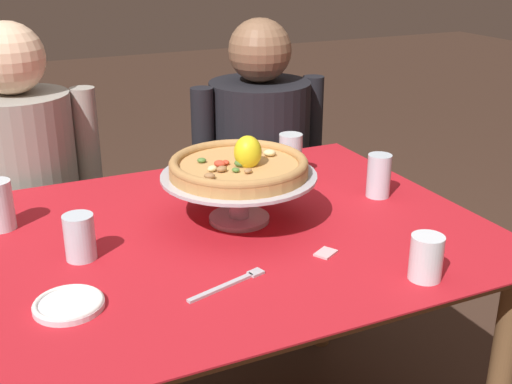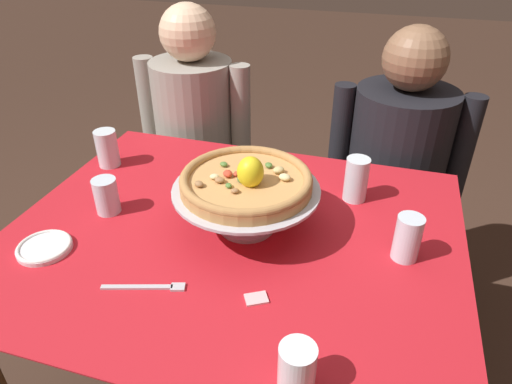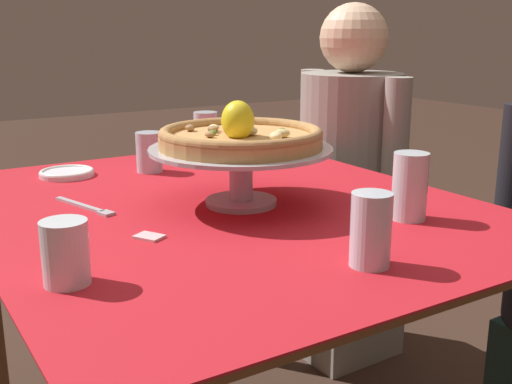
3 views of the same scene
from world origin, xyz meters
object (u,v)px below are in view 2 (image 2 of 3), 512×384
Objects in this scene: water_glass_side_right at (407,240)px; water_glass_back_left at (108,151)px; water_glass_side_left at (107,198)px; water_glass_front_right at (297,369)px; pizza at (246,180)px; side_plate at (44,247)px; water_glass_back_right at (356,182)px; diner_left at (197,152)px; dinner_fork at (148,287)px; sugar_packet at (256,299)px; pizza_stand at (246,198)px; diner_right at (393,178)px.

water_glass_side_right is 0.97× the size of water_glass_back_left.
water_glass_side_right is 0.98m from water_glass_back_left.
water_glass_front_right is (0.63, -0.39, -0.00)m from water_glass_side_left.
side_plate is at bearing -152.62° from pizza.
water_glass_back_right is (0.66, 0.27, 0.01)m from water_glass_side_left.
water_glass_back_right is at bearing 21.95° from water_glass_side_left.
diner_left reaches higher than water_glass_front_right.
water_glass_front_right is 0.41m from dinner_fork.
pizza is at bearing 111.96° from sugar_packet.
pizza_stand is at bearing 63.46° from dinner_fork.
dinner_fork is (-0.15, -0.29, -0.14)m from pizza.
side_plate is 0.11× the size of diner_left.
side_plate is (-0.69, 0.19, -0.04)m from water_glass_front_right.
water_glass_side_left is 0.36m from dinner_fork.
side_plate is at bearing -107.38° from water_glass_side_left.
water_glass_side_right reaches higher than sugar_packet.
diner_right is (0.15, 1.13, -0.22)m from water_glass_front_right.
side_plate is at bearing -132.12° from diner_right.
water_glass_front_right is at bearing -61.95° from pizza.
water_glass_front_right is at bearing -31.92° from water_glass_side_left.
water_glass_front_right is 0.08× the size of diner_left.
water_glass_side_left is 0.55× the size of dinner_fork.
dinner_fork is at bearing -44.15° from water_glass_side_left.
diner_left is at bearing 107.28° from dinner_fork.
diner_right is (0.85, 0.94, -0.18)m from side_plate.
water_glass_front_right is at bearing -39.25° from water_glass_back_left.
sugar_packet is at bearing 8.47° from dinner_fork.
water_glass_back_right is at bearing 32.75° from side_plate.
water_glass_side_left is (-0.40, -0.04, -0.05)m from pizza_stand.
water_glass_side_left is at bearing 157.20° from sugar_packet.
dinner_fork is 0.25m from sugar_packet.
diner_left is (-0.45, 0.68, -0.32)m from pizza.
pizza_stand reaches higher than water_glass_front_right.
water_glass_back_right is (-0.15, 0.23, 0.01)m from water_glass_side_right.
diner_right is (0.28, 0.95, -0.18)m from sugar_packet.
dinner_fork is at bearing -116.77° from pizza.
water_glass_back_right is at bearing 87.25° from water_glass_front_right.
diner_left is at bearing 123.33° from pizza.
diner_right is (0.83, 0.02, -0.00)m from diner_left.
water_glass_side_left is 0.09× the size of diner_left.
water_glass_front_right is at bearing -58.66° from diner_left.
water_glass_side_left is at bearing -158.05° from water_glass_back_right.
diner_right is at bearing 47.88° from side_plate.
dinner_fork is 1.13m from diner_right.
water_glass_front_right is 0.72m from side_plate.
pizza_stand is 0.34m from dinner_fork.
water_glass_back_left is at bearing -102.11° from diner_left.
water_glass_back_right is at bearing 122.38° from water_glass_side_right.
dinner_fork is (-0.56, -0.28, -0.05)m from water_glass_side_right.
sugar_packet is at bearing -67.93° from pizza_stand.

